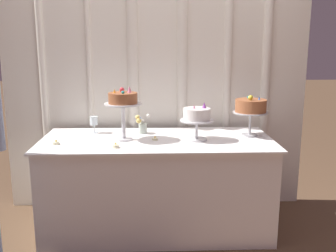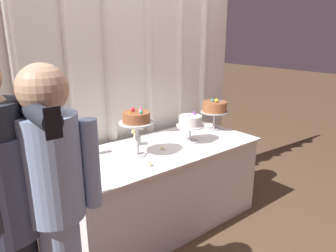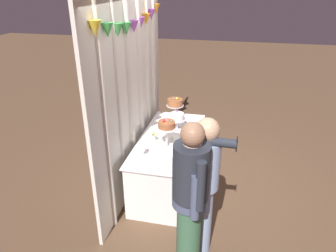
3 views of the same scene
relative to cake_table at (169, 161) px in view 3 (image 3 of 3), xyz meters
name	(u,v)px [view 3 (image 3 of 3)]	position (x,y,z in m)	size (l,w,h in m)	color
ground_plane	(176,183)	(0.00, -0.10, -0.37)	(24.00, 24.00, 0.00)	brown
draped_curtain	(134,93)	(0.02, 0.49, 0.98)	(2.64, 0.15, 2.60)	white
cake_table	(169,161)	(0.00, 0.00, 0.00)	(1.78, 0.79, 0.74)	white
cake_display_leftmost	(167,126)	(-0.25, -0.02, 0.66)	(0.28, 0.28, 0.41)	silver
cake_display_center	(177,118)	(0.30, -0.05, 0.55)	(0.25, 0.25, 0.29)	silver
cake_display_rightmost	(175,103)	(0.74, 0.07, 0.60)	(0.28, 0.28, 0.33)	#B2B2B7
wine_glass	(143,148)	(-0.51, 0.22, 0.47)	(0.06, 0.06, 0.14)	silver
flower_vase	(154,136)	(-0.12, 0.19, 0.44)	(0.12, 0.09, 0.16)	#B2C1B2
tealight_far_left	(167,167)	(-0.73, -0.14, 0.38)	(0.05, 0.05, 0.03)	beige
tealight_near_left	(183,150)	(-0.29, -0.25, 0.38)	(0.05, 0.05, 0.04)	beige
tealight_near_right	(172,138)	(-0.01, -0.04, 0.38)	(0.05, 0.05, 0.03)	beige
guest_man_dark_suit	(204,182)	(-1.11, -0.60, 0.52)	(0.43, 0.36, 1.58)	#93ADD6
guest_girl_blue_dress	(191,194)	(-1.35, -0.50, 0.53)	(0.46, 0.61, 1.63)	#3D6B4C
guest_man_pink_jacket	(190,202)	(-1.32, -0.49, 0.42)	(0.49, 0.44, 1.46)	#282D38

